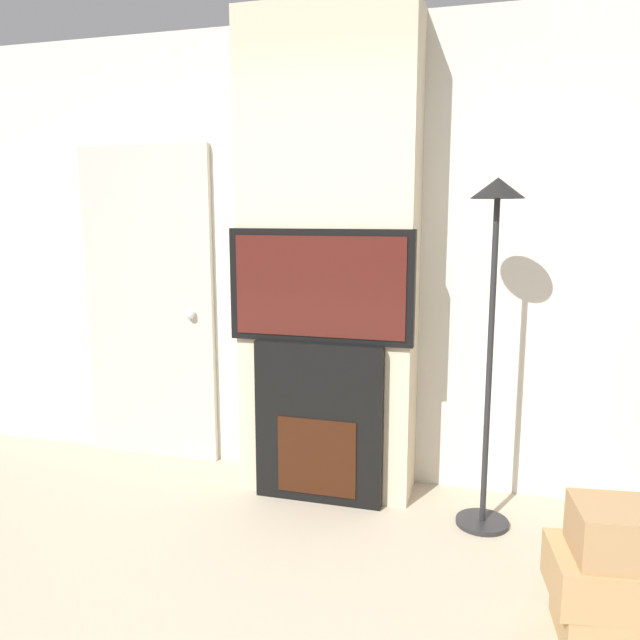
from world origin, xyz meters
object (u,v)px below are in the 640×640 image
television (320,286)px  floor_lamp (494,279)px  fireplace (320,422)px  box_stack (619,577)px

television → floor_lamp: size_ratio=0.58×
fireplace → floor_lamp: size_ratio=0.51×
floor_lamp → box_stack: (0.51, -0.79, -1.03)m
television → floor_lamp: 0.91m
fireplace → television: bearing=-90.0°
television → box_stack: television is taller
floor_lamp → box_stack: floor_lamp is taller
television → box_stack: (1.41, -0.86, -0.96)m
box_stack → television: bearing=148.8°
television → box_stack: bearing=-31.2°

